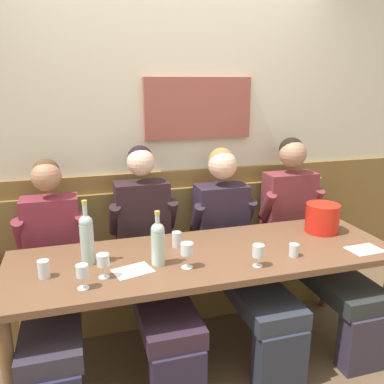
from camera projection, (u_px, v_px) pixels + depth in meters
The scene contains 21 objects.
ground_plane at pixel (215, 376), 2.50m from camera, with size 6.80×6.80×0.02m, color brown.
room_wall_back at pixel (171, 129), 3.14m from camera, with size 6.80×0.12×2.80m.
wood_wainscot_panel at pixel (174, 235), 3.31m from camera, with size 6.80×0.03×1.08m, color brown.
wall_bench at pixel (180, 274), 3.19m from camera, with size 2.68×0.42×0.94m.
dining_table at pixel (206, 265), 2.50m from camera, with size 2.38×0.78×0.73m.
person_center_left_seat at pixel (52, 270), 2.53m from camera, with size 0.48×1.19×1.26m.
person_center_right_seat at pixel (151, 253), 2.71m from camera, with size 0.49×1.19×1.32m.
person_right_seat at pixel (236, 243), 2.89m from camera, with size 0.50×1.20×1.28m.
person_left_seat at pixel (308, 233), 3.04m from camera, with size 0.51×1.19×1.33m.
ice_bucket at pixel (322, 218), 2.81m from camera, with size 0.23×0.23×0.20m, color red.
wine_bottle_amber_mid at pixel (87, 237), 2.30m from camera, with size 0.08×0.08×0.38m.
wine_bottle_clear_water at pixel (158, 242), 2.29m from camera, with size 0.08×0.08×0.33m.
wine_glass_mid_right at pixel (103, 261), 2.15m from camera, with size 0.07×0.07×0.13m.
wine_glass_near_bucket at pixel (187, 250), 2.26m from camera, with size 0.07×0.07×0.15m.
wine_glass_center_front at pixel (82, 272), 2.03m from camera, with size 0.06×0.06×0.13m.
wine_glass_mid_left at pixel (258, 252), 2.28m from camera, with size 0.07×0.07×0.13m.
water_tumbler_right at pixel (294, 250), 2.43m from camera, with size 0.06×0.06×0.08m, color silver.
water_tumbler_center at pixel (44, 269), 2.16m from camera, with size 0.06×0.06×0.10m, color silver.
water_tumbler_left at pixel (177, 239), 2.57m from camera, with size 0.06×0.06×0.10m, color silver.
tasting_sheet_left_guest at pixel (365, 249), 2.53m from camera, with size 0.21×0.15×0.00m, color white.
tasting_sheet_right_guest at pixel (133, 271), 2.25m from camera, with size 0.21×0.15×0.00m, color white.
Camera 1 is at (-0.73, -1.98, 1.76)m, focal length 37.63 mm.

